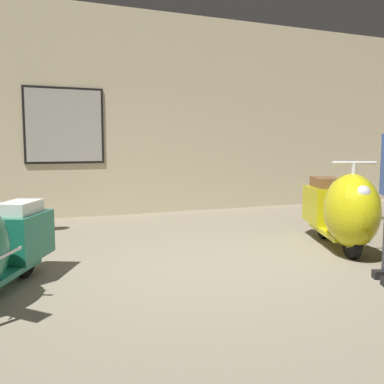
# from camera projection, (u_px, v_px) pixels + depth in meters

# --- Properties ---
(ground_plane) EXTENTS (60.00, 60.00, 0.00)m
(ground_plane) POSITION_uv_depth(u_px,v_px,m) (207.00, 273.00, 4.37)
(ground_plane) COLOR gray
(showroom_back_wall) EXTENTS (18.00, 0.63, 3.79)m
(showroom_back_wall) POSITION_uv_depth(u_px,v_px,m) (111.00, 113.00, 7.93)
(showroom_back_wall) COLOR beige
(showroom_back_wall) RESTS_ON ground
(scooter_1) EXTENTS (1.17, 1.89, 1.12)m
(scooter_1) POSITION_uv_depth(u_px,v_px,m) (342.00, 210.00, 5.28)
(scooter_1) COLOR black
(scooter_1) RESTS_ON ground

